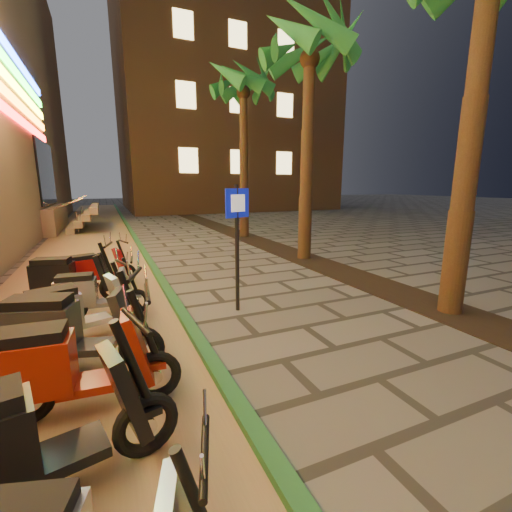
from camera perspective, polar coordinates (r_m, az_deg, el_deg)
name	(u,v)px	position (r m, az deg, el deg)	size (l,w,h in m)	color
ground	(373,448)	(3.60, 18.98, -28.00)	(120.00, 120.00, 0.00)	#474442
parking_strip	(88,257)	(12.19, -26.21, -0.10)	(3.40, 60.00, 0.01)	#8C7251
green_curb	(143,251)	(12.21, -18.26, 0.77)	(0.18, 60.00, 0.10)	#215A2D
planting_strip	(345,273)	(9.21, 14.54, -2.75)	(1.20, 40.00, 0.02)	black
apartment_block	(218,75)	(37.13, -6.38, 27.79)	(18.00, 16.06, 25.00)	brown
palm_c	(310,58)	(11.11, 8.96, 29.84)	(2.97, 3.02, 6.91)	#472D19
palm_d	(243,93)	(15.48, -2.12, 25.58)	(2.97, 3.02, 7.16)	#472D19
pedestrian_sign	(237,231)	(6.04, -3.16, 4.22)	(0.48, 0.18, 2.27)	black
scooter_5	(20,442)	(3.10, -34.69, -24.16)	(1.81, 0.86, 1.27)	black
scooter_6	(63,367)	(3.95, -29.53, -15.74)	(1.78, 0.63, 1.25)	black
scooter_7	(66,330)	(4.77, -29.06, -10.80)	(1.80, 0.96, 1.28)	black
scooter_8	(73,311)	(5.60, -28.13, -8.12)	(1.60, 0.85, 1.14)	black
scooter_9	(91,293)	(6.48, -25.77, -5.64)	(1.49, 0.54, 1.05)	black
scooter_10	(68,278)	(7.50, -28.85, -3.20)	(1.68, 0.79, 1.19)	black
scooter_11	(94,269)	(8.28, -25.37, -2.02)	(1.46, 0.78, 1.04)	black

